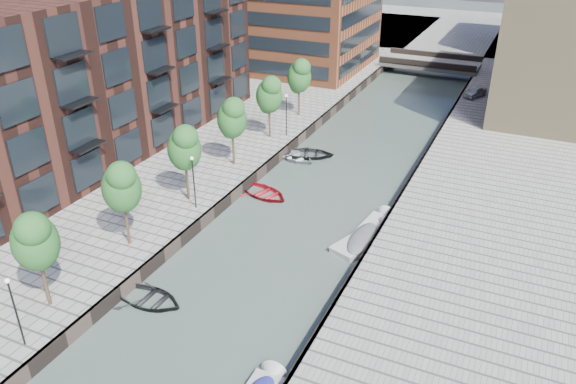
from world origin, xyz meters
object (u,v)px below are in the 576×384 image
Objects in this scene: tree_5 at (269,94)px; tree_6 at (299,75)px; car at (475,92)px; tree_2 at (121,185)px; sloop_3 at (295,159)px; sloop_2 at (264,196)px; bridge at (431,63)px; tree_4 at (232,117)px; tree_1 at (35,239)px; sloop_1 at (150,302)px; sloop_4 at (309,156)px; motorboat_2 at (375,228)px; tree_3 at (184,146)px; motorboat_4 at (367,239)px.

tree_5 is 7.00m from tree_6.
car is at bearing 41.49° from tree_6.
sloop_3 is at bearing 79.90° from tree_2.
sloop_2 is at bearing -66.29° from tree_5.
tree_4 is at bearing -102.00° from bridge.
car is at bearing -3.56° from sloop_2.
sloop_1 is (4.13, 3.46, -5.31)m from tree_1.
sloop_1 is (-4.37, -57.54, -1.39)m from bridge.
sloop_2 is at bearing 161.30° from sloop_4.
motorboat_2 is at bearing -82.95° from bridge.
sloop_4 is (4.41, 6.30, -5.31)m from tree_4.
sloop_4 is (4.41, 27.30, -5.31)m from tree_1.
bridge is 14.00m from car.
bridge is 2.18× the size of tree_4.
motorboat_2 is at bearing -153.76° from sloop_4.
tree_1 is 28.16m from sloop_4.
tree_6 is 23.15m from motorboat_2.
sloop_4 is at bearing -93.83° from car.
tree_2 is at bearing 150.61° from sloop_4.
tree_2 is 7.60m from sloop_1.
tree_6 reaches higher than car.
tree_2 is 13.34m from sloop_2.
tree_3 is 1.32× the size of sloop_2.
tree_4 is (0.00, 14.00, 0.00)m from tree_2.
motorboat_2 reaches higher than sloop_1.
tree_1 is at bearing -90.00° from tree_5.
motorboat_2 is (9.74, -1.26, 0.10)m from sloop_2.
sloop_1 is 22.79m from sloop_3.
sloop_4 is (4.41, -7.70, -5.31)m from tree_6.
tree_3 reaches higher than motorboat_2.
tree_1 is at bearing -90.00° from tree_2.
sloop_4 is 0.84× the size of motorboat_4.
sloop_3 is at bearing 139.38° from motorboat_2.
tree_5 is at bearing -102.92° from car.
tree_6 is 1.74× the size of car.
bridge reaches higher than sloop_3.
bridge reaches higher than sloop_4.
tree_5 is 6.56m from sloop_3.
sloop_4 is (0.27, 23.84, 0.00)m from sloop_1.
car is (2.27, 33.92, 1.36)m from motorboat_4.
sloop_1 is 47.37m from car.
sloop_1 is (4.13, -10.54, -5.31)m from tree_3.
sloop_1 is at bearing -40.55° from tree_2.
motorboat_4 is (9.46, -11.95, 0.22)m from sloop_4.
tree_1 is 26.99m from sloop_3.
tree_3 is at bearing 90.00° from tree_2.
tree_1 is 21.00m from tree_4.
tree_3 is at bearing -174.44° from motorboat_4.
sloop_1 is at bearing -129.30° from motorboat_4.
tree_3 reaches higher than sloop_3.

